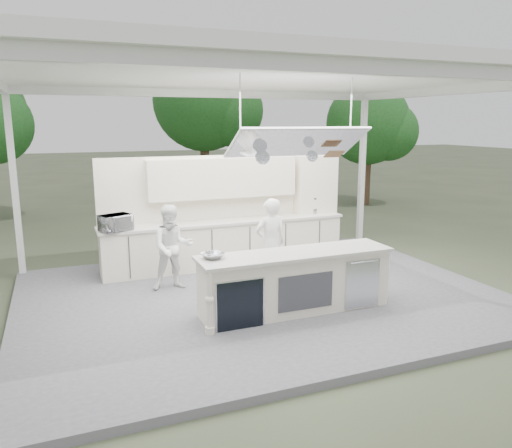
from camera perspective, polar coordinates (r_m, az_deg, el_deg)
name	(u,v)px	position (r m, az deg, el deg)	size (l,w,h in m)	color
ground	(261,300)	(8.76, 0.61, -8.71)	(90.00, 90.00, 0.00)	#475037
stage_deck	(261,297)	(8.74, 0.61, -8.34)	(8.00, 6.00, 0.12)	slate
tent	(262,79)	(8.23, 0.72, 16.26)	(8.20, 6.20, 3.86)	white
demo_island	(294,282)	(7.85, 4.40, -6.59)	(3.10, 0.79, 0.95)	beige
back_counter	(226,243)	(10.29, -3.44, -2.14)	(5.08, 0.72, 0.95)	beige
back_wall_unit	(242,193)	(10.45, -1.56, 3.55)	(5.05, 0.48, 2.25)	beige
tree_cluster	(146,114)	(17.61, -12.44, 12.19)	(19.55, 9.40, 5.85)	#4A3325
head_chef	(270,243)	(8.83, 1.64, -2.24)	(0.59, 0.39, 1.62)	white
sous_chef	(172,247)	(8.89, -9.53, -2.65)	(0.74, 0.57, 1.51)	white
toaster_oven	(116,223)	(9.51, -15.76, 0.13)	(0.55, 0.37, 0.30)	silver
bowl_large	(213,256)	(7.37, -4.98, -3.64)	(0.33, 0.33, 0.08)	#B3B6BA
bowl_small	(211,255)	(7.44, -5.13, -3.54)	(0.24, 0.24, 0.07)	silver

